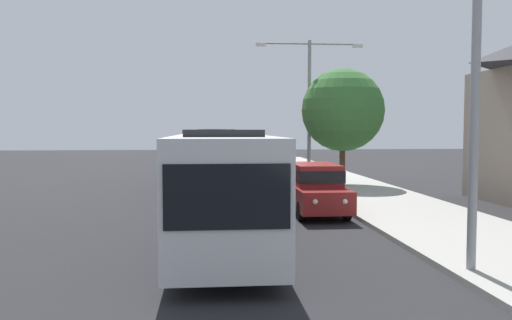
{
  "coord_description": "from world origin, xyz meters",
  "views": [
    {
      "loc": [
        -1.62,
        -2.15,
        3.22
      ],
      "look_at": [
        0.04,
        16.33,
        2.13
      ],
      "focal_mm": 36.86,
      "sensor_mm": 36.0,
      "label": 1
    }
  ],
  "objects_px": {
    "bus_tail_end": "(211,139)",
    "streetlamp_near": "(477,30)",
    "bus_fourth_in_line": "(212,144)",
    "bus_middle": "(213,149)",
    "white_suv": "(315,187)",
    "roadside_tree": "(343,110)",
    "streetlamp_mid": "(309,95)",
    "bus_rear": "(211,141)",
    "box_truck_oncoming": "(190,138)",
    "bus_lead": "(221,183)",
    "bus_second_in_line": "(215,158)"
  },
  "relations": [
    {
      "from": "bus_second_in_line",
      "to": "bus_rear",
      "type": "bearing_deg",
      "value": 90.0
    },
    {
      "from": "white_suv",
      "to": "box_truck_oncoming",
      "type": "height_order",
      "value": "box_truck_oncoming"
    },
    {
      "from": "bus_second_in_line",
      "to": "box_truck_oncoming",
      "type": "relative_size",
      "value": 1.44
    },
    {
      "from": "bus_fourth_in_line",
      "to": "streetlamp_mid",
      "type": "height_order",
      "value": "streetlamp_mid"
    },
    {
      "from": "bus_lead",
      "to": "streetlamp_near",
      "type": "xyz_separation_m",
      "value": [
        5.4,
        -4.04,
        3.65
      ]
    },
    {
      "from": "bus_second_in_line",
      "to": "bus_fourth_in_line",
      "type": "height_order",
      "value": "same"
    },
    {
      "from": "bus_second_in_line",
      "to": "bus_middle",
      "type": "xyz_separation_m",
      "value": [
        -0.0,
        13.08,
        -0.0
      ]
    },
    {
      "from": "bus_middle",
      "to": "roadside_tree",
      "type": "relative_size",
      "value": 1.68
    },
    {
      "from": "bus_rear",
      "to": "bus_tail_end",
      "type": "bearing_deg",
      "value": 90.0
    },
    {
      "from": "bus_rear",
      "to": "bus_lead",
      "type": "bearing_deg",
      "value": -90.0
    },
    {
      "from": "roadside_tree",
      "to": "bus_rear",
      "type": "bearing_deg",
      "value": 100.54
    },
    {
      "from": "bus_rear",
      "to": "roadside_tree",
      "type": "distance_m",
      "value": 38.71
    },
    {
      "from": "bus_lead",
      "to": "streetlamp_mid",
      "type": "relative_size",
      "value": 1.37
    },
    {
      "from": "bus_fourth_in_line",
      "to": "streetlamp_mid",
      "type": "bearing_deg",
      "value": -77.56
    },
    {
      "from": "bus_second_in_line",
      "to": "bus_rear",
      "type": "distance_m",
      "value": 38.73
    },
    {
      "from": "bus_second_in_line",
      "to": "bus_lead",
      "type": "bearing_deg",
      "value": -90.0
    },
    {
      "from": "white_suv",
      "to": "roadside_tree",
      "type": "xyz_separation_m",
      "value": [
        3.37,
        8.98,
        3.23
      ]
    },
    {
      "from": "bus_fourth_in_line",
      "to": "bus_lead",
      "type": "bearing_deg",
      "value": -90.0
    },
    {
      "from": "bus_tail_end",
      "to": "white_suv",
      "type": "bearing_deg",
      "value": -86.47
    },
    {
      "from": "bus_lead",
      "to": "streetlamp_mid",
      "type": "bearing_deg",
      "value": 69.9
    },
    {
      "from": "white_suv",
      "to": "bus_second_in_line",
      "type": "bearing_deg",
      "value": 114.21
    },
    {
      "from": "bus_lead",
      "to": "streetlamp_near",
      "type": "bearing_deg",
      "value": -36.79
    },
    {
      "from": "bus_tail_end",
      "to": "streetlamp_near",
      "type": "xyz_separation_m",
      "value": [
        5.4,
        -68.69,
        3.65
      ]
    },
    {
      "from": "streetlamp_near",
      "to": "streetlamp_mid",
      "type": "relative_size",
      "value": 1.06
    },
    {
      "from": "bus_rear",
      "to": "roadside_tree",
      "type": "height_order",
      "value": "roadside_tree"
    },
    {
      "from": "bus_fourth_in_line",
      "to": "white_suv",
      "type": "relative_size",
      "value": 2.14
    },
    {
      "from": "bus_middle",
      "to": "streetlamp_mid",
      "type": "distance_m",
      "value": 12.91
    },
    {
      "from": "bus_lead",
      "to": "bus_second_in_line",
      "type": "xyz_separation_m",
      "value": [
        0.0,
        12.88,
        0.0
      ]
    },
    {
      "from": "bus_fourth_in_line",
      "to": "streetlamp_near",
      "type": "distance_m",
      "value": 43.75
    },
    {
      "from": "bus_lead",
      "to": "roadside_tree",
      "type": "height_order",
      "value": "roadside_tree"
    },
    {
      "from": "box_truck_oncoming",
      "to": "roadside_tree",
      "type": "relative_size",
      "value": 1.22
    },
    {
      "from": "streetlamp_mid",
      "to": "streetlamp_near",
      "type": "bearing_deg",
      "value": -90.0
    },
    {
      "from": "bus_rear",
      "to": "white_suv",
      "type": "bearing_deg",
      "value": -85.5
    },
    {
      "from": "bus_lead",
      "to": "bus_middle",
      "type": "height_order",
      "value": "same"
    },
    {
      "from": "bus_tail_end",
      "to": "bus_middle",
      "type": "bearing_deg",
      "value": -90.0
    },
    {
      "from": "white_suv",
      "to": "bus_middle",
      "type": "bearing_deg",
      "value": 99.85
    },
    {
      "from": "bus_lead",
      "to": "white_suv",
      "type": "height_order",
      "value": "bus_lead"
    },
    {
      "from": "streetlamp_near",
      "to": "bus_second_in_line",
      "type": "bearing_deg",
      "value": 107.7
    },
    {
      "from": "bus_lead",
      "to": "bus_rear",
      "type": "relative_size",
      "value": 1.02
    },
    {
      "from": "white_suv",
      "to": "roadside_tree",
      "type": "relative_size",
      "value": 0.77
    },
    {
      "from": "bus_fourth_in_line",
      "to": "bus_rear",
      "type": "xyz_separation_m",
      "value": [
        0.0,
        12.38,
        0.0
      ]
    },
    {
      "from": "bus_middle",
      "to": "streetlamp_mid",
      "type": "height_order",
      "value": "streetlamp_mid"
    },
    {
      "from": "box_truck_oncoming",
      "to": "roadside_tree",
      "type": "height_order",
      "value": "roadside_tree"
    },
    {
      "from": "bus_fourth_in_line",
      "to": "bus_tail_end",
      "type": "relative_size",
      "value": 0.98
    },
    {
      "from": "white_suv",
      "to": "box_truck_oncoming",
      "type": "xyz_separation_m",
      "value": [
        -7.0,
        65.86,
        0.68
      ]
    },
    {
      "from": "bus_fourth_in_line",
      "to": "streetlamp_near",
      "type": "relative_size",
      "value": 1.21
    },
    {
      "from": "bus_second_in_line",
      "to": "streetlamp_near",
      "type": "xyz_separation_m",
      "value": [
        5.4,
        -16.92,
        3.65
      ]
    },
    {
      "from": "bus_middle",
      "to": "streetlamp_mid",
      "type": "bearing_deg",
      "value": -64.29
    },
    {
      "from": "roadside_tree",
      "to": "bus_middle",
      "type": "bearing_deg",
      "value": 119.82
    },
    {
      "from": "bus_second_in_line",
      "to": "bus_tail_end",
      "type": "height_order",
      "value": "same"
    }
  ]
}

